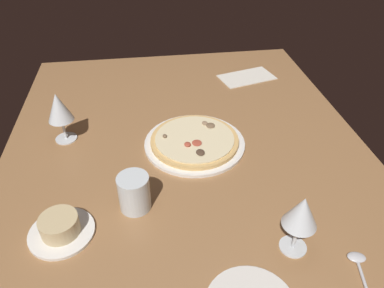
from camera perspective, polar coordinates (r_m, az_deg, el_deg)
name	(u,v)px	position (r cm, az deg, el deg)	size (l,w,h in cm)	color
dining_table	(189,165)	(107.94, -0.43, -3.29)	(150.00, 110.00, 4.00)	#996B42
pizza_main	(195,142)	(111.65, 0.42, 0.39)	(30.84, 30.84, 3.37)	white
ramekin_on_saucer	(60,228)	(91.11, -19.91, -12.21)	(15.22, 15.22, 5.15)	white
wine_glass_far	(59,108)	(115.44, -20.14, 5.27)	(7.59, 7.59, 16.17)	silver
wine_glass_near	(302,213)	(79.81, 16.78, -10.35)	(7.45, 7.45, 15.55)	silver
water_glass	(134,194)	(91.31, -8.99, -7.78)	(7.86, 7.86, 9.59)	silver
paper_menu	(247,77)	(152.53, 8.56, 10.30)	(12.20, 21.70, 0.30)	silver
spoon	(358,262)	(89.77, 24.53, -16.42)	(10.12, 4.52, 1.00)	silver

